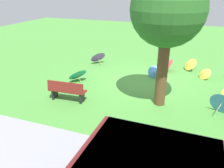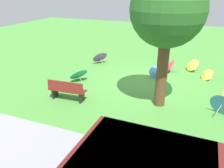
{
  "view_description": "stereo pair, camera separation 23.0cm",
  "coord_description": "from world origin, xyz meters",
  "px_view_note": "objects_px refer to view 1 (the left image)",
  "views": [
    {
      "loc": [
        -2.21,
        10.4,
        4.49
      ],
      "look_at": [
        0.85,
        2.07,
        0.6
      ],
      "focal_mm": 35.92,
      "sensor_mm": 36.0,
      "label": 1
    },
    {
      "loc": [
        -2.42,
        10.32,
        4.49
      ],
      "look_at": [
        0.85,
        2.07,
        0.6
      ],
      "focal_mm": 35.92,
      "sensor_mm": 36.0,
      "label": 2
    }
  ],
  "objects_px": {
    "parasol_red_0": "(167,65)",
    "shade_tree": "(168,11)",
    "parasol_yellow_1": "(204,73)",
    "parasol_blue_1": "(222,103)",
    "park_bench": "(67,91)",
    "parasol_yellow_2": "(190,64)",
    "parasol_blue_0": "(154,72)",
    "parasol_teal_0": "(77,74)",
    "parasol_purple_0": "(98,56)"
  },
  "relations": [
    {
      "from": "park_bench",
      "to": "parasol_yellow_1",
      "type": "height_order",
      "value": "park_bench"
    },
    {
      "from": "parasol_blue_0",
      "to": "parasol_blue_1",
      "type": "distance_m",
      "value": 4.04
    },
    {
      "from": "parasol_blue_0",
      "to": "parasol_blue_1",
      "type": "xyz_separation_m",
      "value": [
        -3.04,
        2.65,
        0.09
      ]
    },
    {
      "from": "park_bench",
      "to": "parasol_yellow_2",
      "type": "relative_size",
      "value": 1.66
    },
    {
      "from": "park_bench",
      "to": "shade_tree",
      "type": "distance_m",
      "value": 5.03
    },
    {
      "from": "shade_tree",
      "to": "parasol_purple_0",
      "type": "distance_m",
      "value": 6.85
    },
    {
      "from": "park_bench",
      "to": "parasol_yellow_1",
      "type": "relative_size",
      "value": 1.93
    },
    {
      "from": "parasol_blue_0",
      "to": "parasol_purple_0",
      "type": "distance_m",
      "value": 4.03
    },
    {
      "from": "park_bench",
      "to": "parasol_teal_0",
      "type": "xyz_separation_m",
      "value": [
        0.61,
        -2.03,
        -0.04
      ]
    },
    {
      "from": "parasol_blue_1",
      "to": "shade_tree",
      "type": "bearing_deg",
      "value": 1.53
    },
    {
      "from": "shade_tree",
      "to": "parasol_yellow_2",
      "type": "bearing_deg",
      "value": -101.77
    },
    {
      "from": "shade_tree",
      "to": "parasol_blue_0",
      "type": "distance_m",
      "value": 4.35
    },
    {
      "from": "parasol_yellow_1",
      "to": "parasol_purple_0",
      "type": "bearing_deg",
      "value": -4.03
    },
    {
      "from": "parasol_yellow_1",
      "to": "parasol_yellow_2",
      "type": "xyz_separation_m",
      "value": [
        0.79,
        -1.08,
        0.1
      ]
    },
    {
      "from": "parasol_teal_0",
      "to": "parasol_purple_0",
      "type": "bearing_deg",
      "value": -86.17
    },
    {
      "from": "park_bench",
      "to": "parasol_yellow_1",
      "type": "bearing_deg",
      "value": -139.68
    },
    {
      "from": "shade_tree",
      "to": "parasol_yellow_1",
      "type": "xyz_separation_m",
      "value": [
        -1.76,
        -3.57,
        -3.38
      ]
    },
    {
      "from": "shade_tree",
      "to": "parasol_purple_0",
      "type": "relative_size",
      "value": 4.2
    },
    {
      "from": "parasol_red_0",
      "to": "parasol_yellow_2",
      "type": "height_order",
      "value": "parasol_red_0"
    },
    {
      "from": "parasol_yellow_1",
      "to": "parasol_teal_0",
      "type": "relative_size",
      "value": 0.69
    },
    {
      "from": "park_bench",
      "to": "shade_tree",
      "type": "relative_size",
      "value": 0.32
    },
    {
      "from": "park_bench",
      "to": "parasol_yellow_2",
      "type": "distance_m",
      "value": 7.39
    },
    {
      "from": "parasol_yellow_1",
      "to": "parasol_blue_1",
      "type": "bearing_deg",
      "value": 99.27
    },
    {
      "from": "parasol_blue_0",
      "to": "parasol_yellow_1",
      "type": "distance_m",
      "value": 2.61
    },
    {
      "from": "park_bench",
      "to": "parasol_red_0",
      "type": "height_order",
      "value": "park_bench"
    },
    {
      "from": "parasol_blue_0",
      "to": "parasol_teal_0",
      "type": "distance_m",
      "value": 4.02
    },
    {
      "from": "parasol_teal_0",
      "to": "parasol_yellow_2",
      "type": "bearing_deg",
      "value": -145.08
    },
    {
      "from": "parasol_teal_0",
      "to": "parasol_yellow_1",
      "type": "bearing_deg",
      "value": -156.72
    },
    {
      "from": "shade_tree",
      "to": "parasol_yellow_1",
      "type": "relative_size",
      "value": 6.04
    },
    {
      "from": "parasol_red_0",
      "to": "parasol_blue_1",
      "type": "xyz_separation_m",
      "value": [
        -2.57,
        3.94,
        0.05
      ]
    },
    {
      "from": "parasol_purple_0",
      "to": "parasol_yellow_2",
      "type": "height_order",
      "value": "parasol_purple_0"
    },
    {
      "from": "shade_tree",
      "to": "parasol_teal_0",
      "type": "distance_m",
      "value": 5.49
    },
    {
      "from": "parasol_blue_0",
      "to": "parasol_teal_0",
      "type": "relative_size",
      "value": 0.58
    },
    {
      "from": "shade_tree",
      "to": "parasol_blue_0",
      "type": "xyz_separation_m",
      "value": [
        0.71,
        -2.72,
        -3.32
      ]
    },
    {
      "from": "park_bench",
      "to": "shade_tree",
      "type": "height_order",
      "value": "shade_tree"
    },
    {
      "from": "parasol_blue_1",
      "to": "parasol_yellow_2",
      "type": "relative_size",
      "value": 0.99
    },
    {
      "from": "parasol_purple_0",
      "to": "parasol_yellow_2",
      "type": "xyz_separation_m",
      "value": [
        -5.49,
        -0.64,
        -0.06
      ]
    },
    {
      "from": "parasol_red_0",
      "to": "parasol_blue_0",
      "type": "bearing_deg",
      "value": 69.86
    },
    {
      "from": "parasol_yellow_2",
      "to": "shade_tree",
      "type": "bearing_deg",
      "value": 78.23
    },
    {
      "from": "parasol_red_0",
      "to": "parasol_blue_1",
      "type": "distance_m",
      "value": 4.7
    },
    {
      "from": "park_bench",
      "to": "parasol_red_0",
      "type": "distance_m",
      "value": 6.15
    },
    {
      "from": "park_bench",
      "to": "parasol_teal_0",
      "type": "distance_m",
      "value": 2.12
    },
    {
      "from": "park_bench",
      "to": "parasol_red_0",
      "type": "relative_size",
      "value": 1.75
    },
    {
      "from": "parasol_red_0",
      "to": "shade_tree",
      "type": "bearing_deg",
      "value": 93.51
    },
    {
      "from": "parasol_teal_0",
      "to": "parasol_blue_0",
      "type": "bearing_deg",
      "value": -153.9
    },
    {
      "from": "shade_tree",
      "to": "parasol_blue_0",
      "type": "bearing_deg",
      "value": -75.26
    },
    {
      "from": "park_bench",
      "to": "parasol_blue_0",
      "type": "height_order",
      "value": "park_bench"
    },
    {
      "from": "shade_tree",
      "to": "parasol_red_0",
      "type": "bearing_deg",
      "value": -86.49
    },
    {
      "from": "parasol_yellow_1",
      "to": "parasol_purple_0",
      "type": "height_order",
      "value": "parasol_purple_0"
    },
    {
      "from": "shade_tree",
      "to": "parasol_teal_0",
      "type": "bearing_deg",
      "value": -12.39
    }
  ]
}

